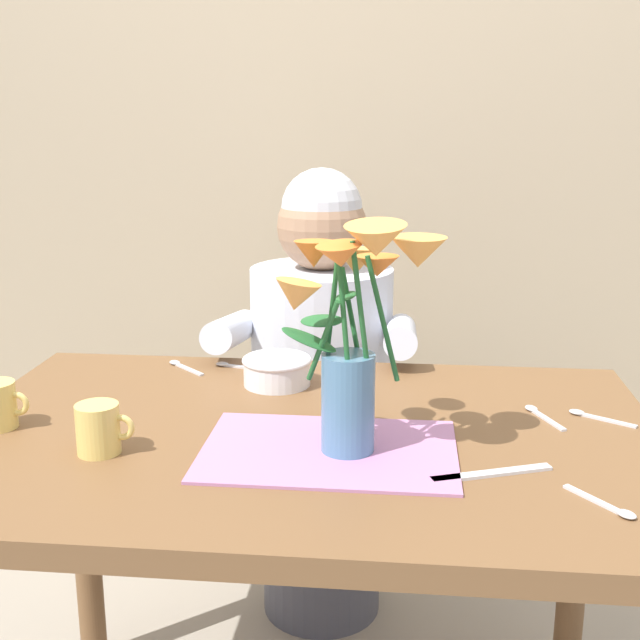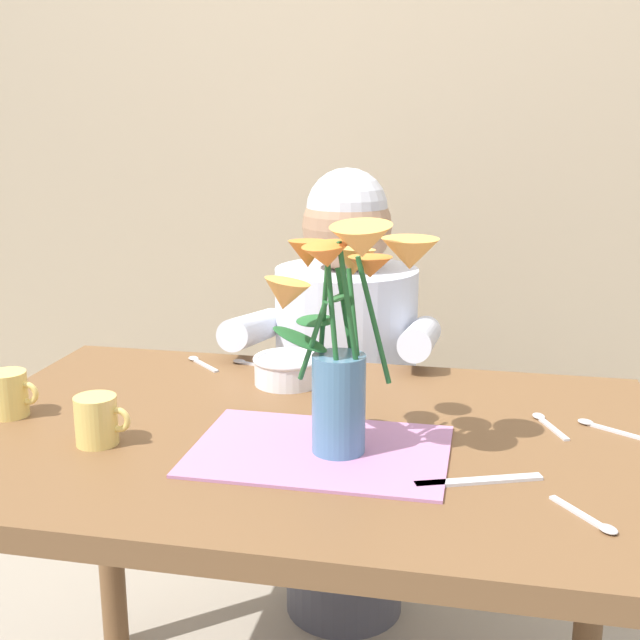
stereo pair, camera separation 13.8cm
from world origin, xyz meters
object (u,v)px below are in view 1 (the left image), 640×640
Objects in this scene: flower_vase at (355,319)px; dinner_knife at (492,473)px; seated_person at (321,404)px; ceramic_mug at (99,429)px; ceramic_bowl at (277,370)px.

dinner_knife is at bearing -17.04° from flower_vase.
seated_person is 3.05× the size of flower_vase.
ceramic_mug is (-0.60, 0.02, 0.04)m from dinner_knife.
flower_vase is 0.30m from dinner_knife.
ceramic_bowl is (-0.17, 0.31, -0.19)m from flower_vase.
seated_person is 12.20× the size of ceramic_mug.
flower_vase is 0.40m from ceramic_bowl.
ceramic_mug is at bearing -107.00° from seated_person.
ceramic_mug is at bearing -122.23° from ceramic_bowl.
dinner_knife is (0.38, -0.38, -0.03)m from ceramic_bowl.
ceramic_bowl is 1.46× the size of ceramic_mug.
ceramic_bowl is at bearing 118.68° from flower_vase.
flower_vase is at bearing 142.13° from dinner_knife.
seated_person is 8.35× the size of ceramic_bowl.
ceramic_bowl is at bearing 57.77° from ceramic_mug.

